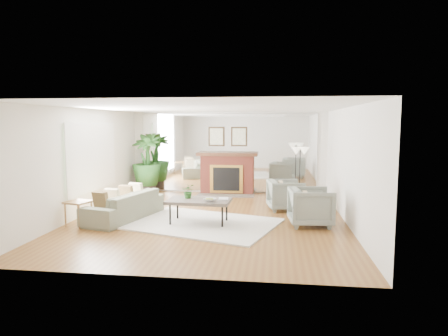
# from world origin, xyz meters

# --- Properties ---
(ground) EXTENTS (7.00, 7.00, 0.00)m
(ground) POSITION_xyz_m (0.00, 0.00, 0.00)
(ground) COLOR brown
(ground) RESTS_ON ground
(wall_left) EXTENTS (0.02, 7.00, 2.50)m
(wall_left) POSITION_xyz_m (-2.99, 0.00, 1.25)
(wall_left) COLOR white
(wall_left) RESTS_ON ground
(wall_right) EXTENTS (0.02, 7.00, 2.50)m
(wall_right) POSITION_xyz_m (2.99, 0.00, 1.25)
(wall_right) COLOR white
(wall_right) RESTS_ON ground
(wall_back) EXTENTS (6.00, 0.02, 2.50)m
(wall_back) POSITION_xyz_m (0.00, 3.49, 1.25)
(wall_back) COLOR white
(wall_back) RESTS_ON ground
(mirror_panel) EXTENTS (5.40, 0.04, 2.40)m
(mirror_panel) POSITION_xyz_m (0.00, 3.47, 1.25)
(mirror_panel) COLOR silver
(mirror_panel) RESTS_ON wall_back
(window_panel) EXTENTS (0.04, 2.40, 1.50)m
(window_panel) POSITION_xyz_m (-2.96, 0.40, 1.35)
(window_panel) COLOR #B2E09E
(window_panel) RESTS_ON wall_left
(fireplace) EXTENTS (1.85, 0.83, 2.05)m
(fireplace) POSITION_xyz_m (0.00, 3.26, 0.66)
(fireplace) COLOR maroon
(fireplace) RESTS_ON ground
(area_rug) EXTENTS (3.61, 3.04, 0.03)m
(area_rug) POSITION_xyz_m (-0.12, -0.51, 0.02)
(area_rug) COLOR silver
(area_rug) RESTS_ON ground
(coffee_table) EXTENTS (1.37, 0.83, 0.54)m
(coffee_table) POSITION_xyz_m (-0.16, -0.49, 0.49)
(coffee_table) COLOR #64574F
(coffee_table) RESTS_ON ground
(sofa) EXTENTS (1.33, 2.25, 0.62)m
(sofa) POSITION_xyz_m (-1.91, -0.27, 0.31)
(sofa) COLOR #6C705A
(sofa) RESTS_ON ground
(armchair_back) EXTENTS (0.97, 0.95, 0.76)m
(armchair_back) POSITION_xyz_m (1.72, 1.16, 0.38)
(armchair_back) COLOR gray
(armchair_back) RESTS_ON ground
(armchair_front) EXTENTS (0.97, 0.95, 0.81)m
(armchair_front) POSITION_xyz_m (2.21, -0.32, 0.40)
(armchair_front) COLOR gray
(armchair_front) RESTS_ON ground
(side_table) EXTENTS (0.57, 0.57, 0.53)m
(side_table) POSITION_xyz_m (-2.65, -0.96, 0.44)
(side_table) COLOR olive
(side_table) RESTS_ON ground
(potted_ficus) EXTENTS (0.97, 0.97, 1.85)m
(potted_ficus) POSITION_xyz_m (-2.44, 2.97, 0.99)
(potted_ficus) COLOR black
(potted_ficus) RESTS_ON ground
(floor_lamp) EXTENTS (0.49, 0.27, 1.50)m
(floor_lamp) POSITION_xyz_m (2.13, 2.31, 1.28)
(floor_lamp) COLOR black
(floor_lamp) RESTS_ON ground
(tabletop_plant) EXTENTS (0.32, 0.29, 0.31)m
(tabletop_plant) POSITION_xyz_m (-0.41, -0.38, 0.69)
(tabletop_plant) COLOR #2E5B21
(tabletop_plant) RESTS_ON coffee_table
(fruit_bowl) EXTENTS (0.31, 0.31, 0.07)m
(fruit_bowl) POSITION_xyz_m (0.11, -0.68, 0.57)
(fruit_bowl) COLOR olive
(fruit_bowl) RESTS_ON coffee_table
(book) EXTENTS (0.23, 0.29, 0.02)m
(book) POSITION_xyz_m (0.27, -0.41, 0.55)
(book) COLOR olive
(book) RESTS_ON coffee_table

